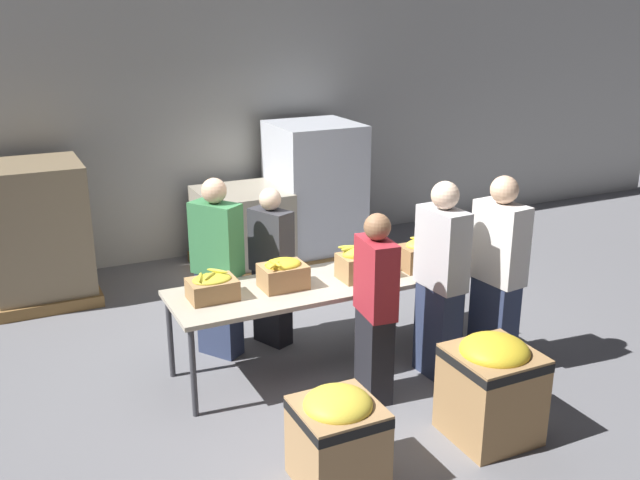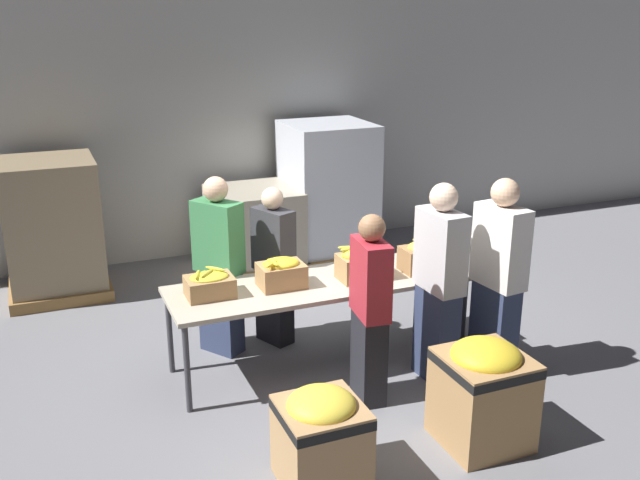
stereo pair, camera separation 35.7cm
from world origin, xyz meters
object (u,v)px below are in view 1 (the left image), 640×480
volunteer_0 (218,269)px  pallet_stack_2 (242,231)px  banana_box_1 (283,273)px  volunteer_2 (497,276)px  sorting_table (321,287)px  pallet_stack_1 (39,234)px  pallet_stack_0 (315,192)px  donation_bin_0 (338,435)px  volunteer_3 (375,310)px  volunteer_1 (440,282)px  volunteer_4 (272,268)px  donation_bin_1 (492,385)px  banana_box_2 (362,261)px  banana_box_0 (212,287)px  banana_box_3 (423,253)px

volunteer_0 → pallet_stack_2: volunteer_0 is taller
banana_box_1 → volunteer_2: 1.87m
sorting_table → pallet_stack_1: 3.44m
volunteer_0 → pallet_stack_0: pallet_stack_0 is taller
sorting_table → banana_box_1: bearing=177.9°
donation_bin_0 → pallet_stack_1: 4.57m
banana_box_1 → volunteer_3: size_ratio=0.24×
volunteer_1 → volunteer_3: volunteer_1 is taller
banana_box_1 → volunteer_3: bearing=-56.1°
volunteer_4 → donation_bin_1: bearing=-1.9°
banana_box_1 → banana_box_2: (0.73, -0.09, 0.02)m
volunteer_1 → volunteer_4: (-1.06, 1.22, -0.11)m
banana_box_0 → pallet_stack_0: 3.49m
volunteer_4 → volunteer_1: bearing=17.5°
volunteer_3 → pallet_stack_2: bearing=5.2°
volunteer_0 → volunteer_2: size_ratio=0.95×
sorting_table → volunteer_1: bearing=-36.5°
sorting_table → volunteer_4: (-0.23, 0.60, 0.01)m
volunteer_2 → volunteer_4: (-1.57, 1.35, -0.12)m
banana_box_1 → pallet_stack_0: size_ratio=0.22×
banana_box_3 → pallet_stack_0: (0.23, 2.83, -0.09)m
volunteer_3 → banana_box_2: bearing=-13.4°
banana_box_0 → volunteer_4: 0.96m
donation_bin_0 → pallet_stack_2: size_ratio=0.63×
volunteer_2 → donation_bin_1: bearing=134.3°
volunteer_0 → volunteer_3: size_ratio=1.06×
banana_box_2 → volunteer_4: 0.93m
banana_box_0 → pallet_stack_2: banana_box_0 is taller
pallet_stack_2 → volunteer_3: bearing=-91.3°
banana_box_3 → volunteer_4: volunteer_4 is taller
banana_box_0 → banana_box_2: (1.35, -0.12, 0.05)m
banana_box_0 → volunteer_4: bearing=36.7°
volunteer_1 → pallet_stack_1: bearing=38.2°
pallet_stack_0 → pallet_stack_2: (-1.02, -0.06, -0.37)m
volunteer_0 → volunteer_1: bearing=18.5°
banana_box_0 → volunteer_0: bearing=68.0°
sorting_table → donation_bin_0: (-0.65, -1.60, -0.38)m
banana_box_0 → donation_bin_0: banana_box_0 is taller
donation_bin_1 → volunteer_4: bearing=111.6°
volunteer_0 → pallet_stack_0: bearing=102.8°
volunteer_1 → pallet_stack_2: volunteer_1 is taller
banana_box_3 → banana_box_0: bearing=176.0°
volunteer_3 → banana_box_0: bearing=62.3°
banana_box_3 → volunteer_4: 1.43m
banana_box_3 → pallet_stack_0: pallet_stack_0 is taller
volunteer_3 → donation_bin_0: 1.25m
donation_bin_1 → volunteer_0: bearing=122.5°
volunteer_3 → pallet_stack_0: 3.63m
banana_box_1 → donation_bin_1: size_ratio=0.47×
sorting_table → donation_bin_0: bearing=-112.1°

